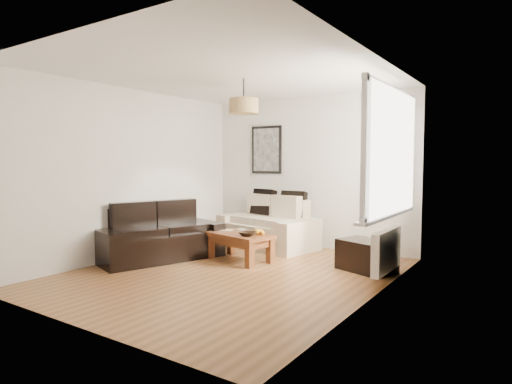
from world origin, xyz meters
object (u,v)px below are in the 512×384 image
Objects in this scene: ottoman at (366,256)px; loveseat_cream at (267,223)px; coffee_table at (240,247)px; sofa_leather at (159,233)px.

loveseat_cream is at bearing 161.85° from ottoman.
ottoman is at bearing 14.15° from coffee_table.
loveseat_cream is at bearing 100.59° from coffee_table.
loveseat_cream is 0.92× the size of sofa_leather.
sofa_leather reaches higher than coffee_table.
sofa_leather is 2.51× the size of ottoman.
coffee_table is (0.21, -1.11, -0.21)m from loveseat_cream.
ottoman is (2.00, -0.66, -0.21)m from loveseat_cream.
loveseat_cream reaches higher than ottoman.
sofa_leather is (-0.88, -1.69, -0.02)m from loveseat_cream.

